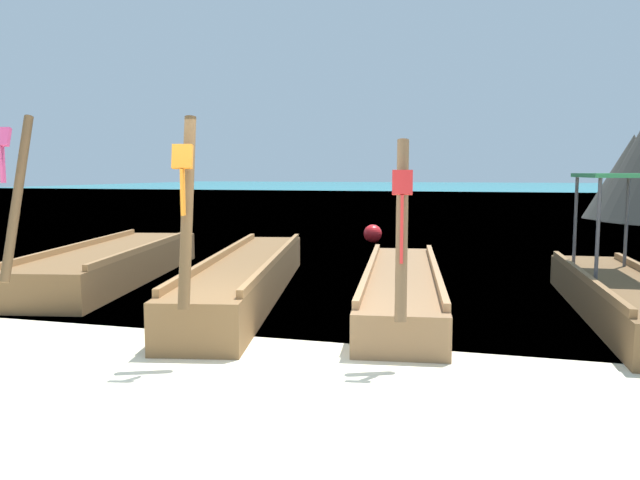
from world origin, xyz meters
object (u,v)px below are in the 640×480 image
at_px(longtail_boat_blue_ribbon, 622,293).
at_px(longtail_boat_orange_ribbon, 248,277).
at_px(mooring_buoy_near, 373,234).
at_px(longtail_boat_pink_ribbon, 115,263).
at_px(longtail_boat_red_ribbon, 402,287).

bearing_deg(longtail_boat_blue_ribbon, longtail_boat_orange_ribbon, -179.84).
height_order(longtail_boat_blue_ribbon, mooring_buoy_near, longtail_boat_blue_ribbon).
height_order(longtail_boat_pink_ribbon, longtail_boat_orange_ribbon, longtail_boat_pink_ribbon).
bearing_deg(mooring_buoy_near, longtail_boat_red_ribbon, -76.37).
bearing_deg(mooring_buoy_near, longtail_boat_orange_ribbon, -93.61).
xyz_separation_m(longtail_boat_pink_ribbon, longtail_boat_red_ribbon, (5.34, -0.71, -0.05)).
height_order(longtail_boat_red_ribbon, longtail_boat_blue_ribbon, longtail_boat_blue_ribbon).
xyz_separation_m(longtail_boat_orange_ribbon, longtail_boat_red_ribbon, (2.43, 0.07, -0.05)).
bearing_deg(longtail_boat_blue_ribbon, longtail_boat_pink_ribbon, 174.80).
relative_size(longtail_boat_orange_ribbon, longtail_boat_red_ribbon, 1.14).
distance_m(longtail_boat_red_ribbon, mooring_buoy_near, 8.17).
bearing_deg(longtail_boat_blue_ribbon, longtail_boat_red_ribbon, 178.99).
distance_m(longtail_boat_pink_ribbon, longtail_boat_blue_ribbon, 8.37).
relative_size(longtail_boat_pink_ribbon, mooring_buoy_near, 12.85).
bearing_deg(longtail_boat_red_ribbon, longtail_boat_pink_ribbon, 172.47).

